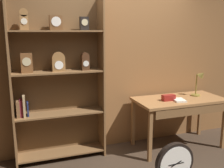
{
  "coord_description": "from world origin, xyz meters",
  "views": [
    {
      "loc": [
        -1.38,
        -2.45,
        1.83
      ],
      "look_at": [
        -0.25,
        0.76,
        1.13
      ],
      "focal_mm": 41.12,
      "sensor_mm": 36.0,
      "label": 1
    }
  ],
  "objects": [
    {
      "name": "bookshelf",
      "position": [
        -0.94,
        1.12,
        1.16
      ],
      "size": [
        1.26,
        0.32,
        2.29
      ],
      "color": "brown",
      "rests_on": "ground"
    },
    {
      "name": "desk_lamp",
      "position": [
        1.29,
        0.89,
        1.04
      ],
      "size": [
        0.21,
        0.21,
        0.42
      ],
      "color": "olive",
      "rests_on": "workbench"
    },
    {
      "name": "round_clock_large",
      "position": [
        0.27,
        -0.04,
        0.27
      ],
      "size": [
        0.5,
        0.11,
        0.54
      ],
      "color": "black",
      "rests_on": "ground"
    },
    {
      "name": "back_wood_panel",
      "position": [
        0.0,
        1.3,
        1.3
      ],
      "size": [
        4.8,
        0.05,
        2.6
      ],
      "primitive_type": "cube",
      "color": "brown",
      "rests_on": "ground"
    },
    {
      "name": "workbench",
      "position": [
        0.9,
        0.83,
        0.71
      ],
      "size": [
        1.4,
        0.68,
        0.8
      ],
      "color": "#9E6B3D",
      "rests_on": "ground"
    },
    {
      "name": "toolbox_small",
      "position": [
        0.68,
        0.81,
        0.84
      ],
      "size": [
        0.2,
        0.09,
        0.09
      ],
      "primitive_type": "cube",
      "color": "maroon",
      "rests_on": "workbench"
    },
    {
      "name": "open_repair_manual",
      "position": [
        0.82,
        0.73,
        0.81
      ],
      "size": [
        0.2,
        0.25,
        0.02
      ],
      "primitive_type": "cube",
      "rotation": [
        0.0,
        0.0,
        -0.19
      ],
      "color": "silver",
      "rests_on": "workbench"
    }
  ]
}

